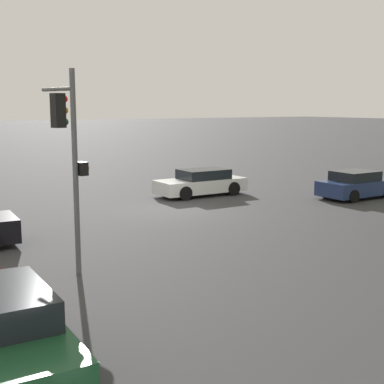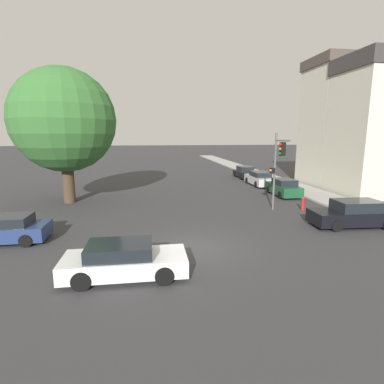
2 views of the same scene
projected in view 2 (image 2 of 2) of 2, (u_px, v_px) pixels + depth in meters
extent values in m
plane|color=#333335|center=(194.00, 248.00, 13.93)|extent=(300.00, 300.00, 0.00)
cube|color=#9E9E99|center=(241.00, 168.00, 47.60)|extent=(3.22, 60.00, 0.14)
cube|color=beige|center=(380.00, 135.00, 25.74)|extent=(6.83, 5.50, 10.37)
cube|color=beige|center=(344.00, 128.00, 30.94)|extent=(7.40, 5.26, 11.75)
cube|color=#473D38|center=(350.00, 63.00, 29.76)|extent=(7.69, 5.47, 1.00)
cylinder|color=#423323|center=(68.00, 181.00, 23.12)|extent=(0.89, 0.89, 3.39)
sphere|color=#33662D|center=(64.00, 120.00, 22.27)|extent=(7.67, 7.67, 7.67)
cylinder|color=#515456|center=(274.00, 172.00, 20.67)|extent=(0.14, 0.14, 5.33)
cylinder|color=#515456|center=(283.00, 141.00, 19.59)|extent=(0.42, 1.45, 0.10)
cube|color=black|center=(283.00, 149.00, 19.69)|extent=(0.36, 0.36, 0.90)
sphere|color=red|center=(280.00, 144.00, 19.57)|extent=(0.20, 0.20, 0.20)
sphere|color=#99660F|center=(280.00, 149.00, 19.63)|extent=(0.20, 0.20, 0.20)
sphere|color=#0F511E|center=(280.00, 154.00, 19.68)|extent=(0.20, 0.20, 0.20)
cube|color=black|center=(272.00, 170.00, 20.58)|extent=(0.29, 0.39, 0.35)
sphere|color=orange|center=(271.00, 170.00, 20.53)|extent=(0.18, 0.18, 0.18)
cube|color=navy|center=(6.00, 232.00, 14.63)|extent=(3.88, 1.86, 0.69)
cube|color=black|center=(8.00, 221.00, 14.54)|extent=(2.03, 1.62, 0.46)
cylinder|color=black|center=(26.00, 241.00, 14.02)|extent=(0.61, 0.23, 0.60)
cylinder|color=black|center=(38.00, 230.00, 15.67)|extent=(0.61, 0.23, 0.60)
cube|color=black|center=(353.00, 217.00, 17.20)|extent=(4.86, 2.12, 0.74)
cube|color=black|center=(357.00, 206.00, 17.10)|extent=(2.56, 1.78, 0.59)
cylinder|color=black|center=(337.00, 226.00, 16.25)|extent=(0.65, 0.25, 0.64)
cylinder|color=black|center=(320.00, 217.00, 17.98)|extent=(0.65, 0.25, 0.64)
cylinder|color=black|center=(367.00, 216.00, 18.24)|extent=(0.65, 0.25, 0.64)
cube|color=silver|center=(125.00, 264.00, 11.04)|extent=(4.51, 1.82, 0.64)
cube|color=black|center=(120.00, 249.00, 10.91)|extent=(2.35, 1.60, 0.48)
cylinder|color=black|center=(162.00, 257.00, 12.09)|extent=(0.68, 0.22, 0.68)
cylinder|color=black|center=(164.00, 276.00, 10.43)|extent=(0.68, 0.22, 0.68)
cylinder|color=black|center=(91.00, 261.00, 11.71)|extent=(0.68, 0.22, 0.68)
cylinder|color=black|center=(81.00, 281.00, 10.05)|extent=(0.68, 0.22, 0.68)
cube|color=#194728|center=(283.00, 189.00, 26.02)|extent=(1.77, 4.13, 0.80)
cube|color=black|center=(284.00, 182.00, 25.74)|extent=(1.54, 2.15, 0.51)
cylinder|color=black|center=(269.00, 190.00, 27.21)|extent=(0.23, 0.62, 0.61)
cylinder|color=black|center=(286.00, 189.00, 27.41)|extent=(0.23, 0.62, 0.61)
cylinder|color=black|center=(280.00, 195.00, 24.73)|extent=(0.23, 0.62, 0.61)
cylinder|color=black|center=(299.00, 195.00, 24.93)|extent=(0.23, 0.62, 0.61)
cube|color=#B7B7BC|center=(259.00, 180.00, 31.40)|extent=(1.81, 4.62, 0.78)
cube|color=black|center=(260.00, 174.00, 31.10)|extent=(1.59, 2.40, 0.49)
cylinder|color=black|center=(247.00, 180.00, 32.72)|extent=(0.22, 0.66, 0.66)
cylinder|color=black|center=(262.00, 180.00, 32.95)|extent=(0.22, 0.66, 0.66)
cylinder|color=black|center=(256.00, 184.00, 29.93)|extent=(0.22, 0.66, 0.66)
cylinder|color=black|center=(272.00, 184.00, 30.16)|extent=(0.22, 0.66, 0.66)
cube|color=black|center=(244.00, 174.00, 36.98)|extent=(1.86, 4.43, 0.62)
cube|color=black|center=(245.00, 169.00, 36.70)|extent=(1.61, 2.32, 0.64)
cylinder|color=black|center=(235.00, 174.00, 38.24)|extent=(0.23, 0.69, 0.69)
cylinder|color=black|center=(248.00, 174.00, 38.45)|extent=(0.23, 0.69, 0.69)
cylinder|color=black|center=(241.00, 177.00, 35.58)|extent=(0.23, 0.69, 0.69)
cylinder|color=black|center=(255.00, 176.00, 35.79)|extent=(0.23, 0.69, 0.69)
cylinder|color=red|center=(303.00, 205.00, 20.92)|extent=(0.20, 0.20, 0.75)
sphere|color=red|center=(303.00, 199.00, 20.84)|extent=(0.22, 0.22, 0.22)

